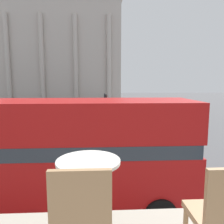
{
  "coord_description": "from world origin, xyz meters",
  "views": [
    {
      "loc": [
        1.18,
        -2.31,
        4.74
      ],
      "look_at": [
        2.14,
        15.66,
        2.32
      ],
      "focal_mm": 35.0,
      "sensor_mm": 36.0,
      "label": 1
    }
  ],
  "objects_px": {
    "cafe_chair_1": "(224,216)",
    "double_decker_bus": "(32,151)",
    "traffic_light_far": "(105,103)",
    "pedestrian_grey": "(48,106)",
    "traffic_light_mid": "(166,109)",
    "car_black": "(40,116)",
    "pedestrian_red": "(162,129)",
    "cafe_chair_0": "(82,218)",
    "plaza_building_left": "(64,56)",
    "car_navy": "(120,135)",
    "traffic_light_near": "(119,123)",
    "pedestrian_yellow": "(95,119)",
    "cafe_dining_table": "(89,180)"
  },
  "relations": [
    {
      "from": "cafe_dining_table",
      "to": "car_navy",
      "type": "xyz_separation_m",
      "value": [
        1.62,
        14.66,
        -3.13
      ]
    },
    {
      "from": "pedestrian_red",
      "to": "pedestrian_grey",
      "type": "relative_size",
      "value": 1.11
    },
    {
      "from": "double_decker_bus",
      "to": "cafe_chair_1",
      "type": "distance_m",
      "value": 7.22
    },
    {
      "from": "traffic_light_mid",
      "to": "pedestrian_grey",
      "type": "relative_size",
      "value": 1.98
    },
    {
      "from": "cafe_chair_1",
      "to": "traffic_light_mid",
      "type": "relative_size",
      "value": 0.28
    },
    {
      "from": "car_navy",
      "to": "plaza_building_left",
      "type": "bearing_deg",
      "value": 102.99
    },
    {
      "from": "double_decker_bus",
      "to": "car_navy",
      "type": "height_order",
      "value": "double_decker_bus"
    },
    {
      "from": "double_decker_bus",
      "to": "cafe_chair_0",
      "type": "distance_m",
      "value": 6.79
    },
    {
      "from": "traffic_light_far",
      "to": "car_navy",
      "type": "distance_m",
      "value": 10.14
    },
    {
      "from": "double_decker_bus",
      "to": "traffic_light_far",
      "type": "distance_m",
      "value": 19.21
    },
    {
      "from": "cafe_chair_0",
      "to": "traffic_light_near",
      "type": "distance_m",
      "value": 11.67
    },
    {
      "from": "car_navy",
      "to": "pedestrian_red",
      "type": "xyz_separation_m",
      "value": [
        3.52,
        0.47,
        0.34
      ]
    },
    {
      "from": "plaza_building_left",
      "to": "pedestrian_red",
      "type": "bearing_deg",
      "value": -69.11
    },
    {
      "from": "traffic_light_far",
      "to": "pedestrian_grey",
      "type": "distance_m",
      "value": 13.01
    },
    {
      "from": "traffic_light_mid",
      "to": "cafe_chair_0",
      "type": "bearing_deg",
      "value": -108.71
    },
    {
      "from": "cafe_chair_1",
      "to": "cafe_dining_table",
      "type": "bearing_deg",
      "value": 147.4
    },
    {
      "from": "cafe_chair_1",
      "to": "pedestrian_yellow",
      "type": "bearing_deg",
      "value": 92.17
    },
    {
      "from": "cafe_chair_1",
      "to": "traffic_light_near",
      "type": "bearing_deg",
      "value": 87.01
    },
    {
      "from": "traffic_light_mid",
      "to": "traffic_light_near",
      "type": "bearing_deg",
      "value": -123.55
    },
    {
      "from": "car_navy",
      "to": "pedestrian_grey",
      "type": "height_order",
      "value": "pedestrian_grey"
    },
    {
      "from": "cafe_chair_1",
      "to": "car_black",
      "type": "height_order",
      "value": "cafe_chair_1"
    },
    {
      "from": "plaza_building_left",
      "to": "pedestrian_red",
      "type": "xyz_separation_m",
      "value": [
        13.1,
        -34.31,
        -9.74
      ]
    },
    {
      "from": "cafe_chair_1",
      "to": "traffic_light_near",
      "type": "xyz_separation_m",
      "value": [
        0.26,
        11.53,
        -1.5
      ]
    },
    {
      "from": "plaza_building_left",
      "to": "double_decker_bus",
      "type": "bearing_deg",
      "value": -82.66
    },
    {
      "from": "cafe_chair_1",
      "to": "car_navy",
      "type": "relative_size",
      "value": 0.22
    },
    {
      "from": "cafe_chair_1",
      "to": "double_decker_bus",
      "type": "bearing_deg",
      "value": 116.15
    },
    {
      "from": "cafe_chair_1",
      "to": "plaza_building_left",
      "type": "relative_size",
      "value": 0.04
    },
    {
      "from": "cafe_dining_table",
      "to": "traffic_light_far",
      "type": "height_order",
      "value": "cafe_dining_table"
    },
    {
      "from": "traffic_light_near",
      "to": "car_black",
      "type": "height_order",
      "value": "traffic_light_near"
    },
    {
      "from": "traffic_light_mid",
      "to": "car_black",
      "type": "distance_m",
      "value": 14.88
    },
    {
      "from": "car_black",
      "to": "pedestrian_yellow",
      "type": "bearing_deg",
      "value": -110.74
    },
    {
      "from": "cafe_chair_0",
      "to": "car_navy",
      "type": "bearing_deg",
      "value": 76.35
    },
    {
      "from": "car_navy",
      "to": "pedestrian_grey",
      "type": "distance_m",
      "value": 21.65
    },
    {
      "from": "traffic_light_near",
      "to": "car_black",
      "type": "relative_size",
      "value": 0.84
    },
    {
      "from": "car_black",
      "to": "car_navy",
      "type": "bearing_deg",
      "value": -128.35
    },
    {
      "from": "double_decker_bus",
      "to": "pedestrian_red",
      "type": "distance_m",
      "value": 12.12
    },
    {
      "from": "cafe_dining_table",
      "to": "car_navy",
      "type": "bearing_deg",
      "value": 83.7
    },
    {
      "from": "cafe_chair_0",
      "to": "traffic_light_mid",
      "type": "height_order",
      "value": "cafe_chair_0"
    },
    {
      "from": "pedestrian_red",
      "to": "traffic_light_far",
      "type": "bearing_deg",
      "value": 123.72
    },
    {
      "from": "cafe_chair_1",
      "to": "pedestrian_red",
      "type": "xyz_separation_m",
      "value": [
        4.16,
        15.71,
        -2.77
      ]
    },
    {
      "from": "traffic_light_near",
      "to": "car_navy",
      "type": "distance_m",
      "value": 4.06
    },
    {
      "from": "traffic_light_near",
      "to": "car_navy",
      "type": "height_order",
      "value": "traffic_light_near"
    },
    {
      "from": "traffic_light_near",
      "to": "pedestrian_grey",
      "type": "height_order",
      "value": "traffic_light_near"
    },
    {
      "from": "traffic_light_far",
      "to": "pedestrian_red",
      "type": "relative_size",
      "value": 1.9
    },
    {
      "from": "traffic_light_near",
      "to": "pedestrian_red",
      "type": "bearing_deg",
      "value": 46.96
    },
    {
      "from": "double_decker_bus",
      "to": "traffic_light_near",
      "type": "bearing_deg",
      "value": 50.67
    },
    {
      "from": "cafe_chair_1",
      "to": "plaza_building_left",
      "type": "height_order",
      "value": "plaza_building_left"
    },
    {
      "from": "cafe_dining_table",
      "to": "traffic_light_far",
      "type": "bearing_deg",
      "value": 88.36
    },
    {
      "from": "traffic_light_far",
      "to": "pedestrian_grey",
      "type": "bearing_deg",
      "value": 134.52
    },
    {
      "from": "double_decker_bus",
      "to": "car_black",
      "type": "relative_size",
      "value": 2.74
    }
  ]
}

